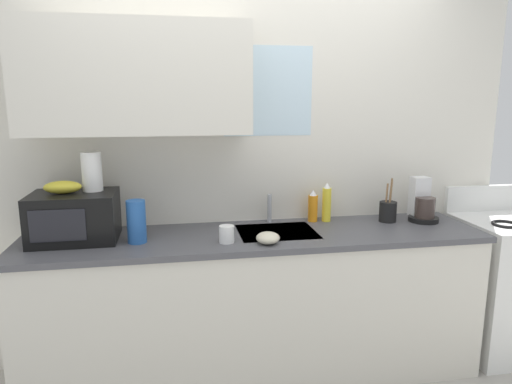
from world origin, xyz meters
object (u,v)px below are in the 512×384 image
at_px(microwave, 75,217).
at_px(dish_soap_bottle_orange, 313,207).
at_px(paper_towel_roll, 92,171).
at_px(cereal_canister, 136,222).
at_px(small_bowl, 268,238).
at_px(dish_soap_bottle_yellow, 327,203).
at_px(stove_range, 504,284).
at_px(banana_bunch, 63,187).
at_px(coffee_maker, 422,205).
at_px(mug_white, 227,234).
at_px(utensil_crock, 388,211).

bearing_deg(microwave, dish_soap_bottle_orange, 6.56).
height_order(paper_towel_roll, cereal_canister, paper_towel_roll).
height_order(paper_towel_roll, small_bowl, paper_towel_roll).
distance_m(dish_soap_bottle_yellow, cereal_canister, 1.20).
relative_size(microwave, cereal_canister, 1.94).
xyz_separation_m(microwave, dish_soap_bottle_yellow, (1.51, 0.15, -0.02)).
bearing_deg(dish_soap_bottle_orange, stove_range, -9.24).
height_order(banana_bunch, coffee_maker, banana_bunch).
distance_m(microwave, paper_towel_roll, 0.27).
xyz_separation_m(cereal_canister, small_bowl, (0.71, -0.15, -0.09)).
height_order(microwave, dish_soap_bottle_yellow, microwave).
relative_size(banana_bunch, dish_soap_bottle_orange, 0.97).
relative_size(dish_soap_bottle_orange, mug_white, 2.17).
distance_m(paper_towel_roll, utensil_crock, 1.83).
height_order(paper_towel_roll, dish_soap_bottle_orange, paper_towel_roll).
xyz_separation_m(microwave, banana_bunch, (-0.05, 0.00, 0.17)).
xyz_separation_m(stove_range, utensil_crock, (-0.81, 0.12, 0.51)).
xyz_separation_m(dish_soap_bottle_yellow, cereal_canister, (-1.17, -0.25, -0.00)).
xyz_separation_m(utensil_crock, small_bowl, (-0.85, -0.32, -0.04)).
height_order(banana_bunch, cereal_canister, banana_bunch).
bearing_deg(paper_towel_roll, dish_soap_bottle_yellow, 4.00).
xyz_separation_m(paper_towel_roll, dish_soap_bottle_orange, (1.33, 0.11, -0.28)).
relative_size(stove_range, cereal_canister, 4.56).
bearing_deg(dish_soap_bottle_yellow, cereal_canister, -168.03).
distance_m(coffee_maker, mug_white, 1.33).
height_order(stove_range, paper_towel_roll, paper_towel_roll).
bearing_deg(microwave, coffee_maker, 1.61).
distance_m(microwave, dish_soap_bottle_yellow, 1.52).
bearing_deg(microwave, utensil_crock, 2.15).
xyz_separation_m(microwave, small_bowl, (1.05, -0.25, -0.10)).
xyz_separation_m(cereal_canister, mug_white, (0.49, -0.09, -0.07)).
bearing_deg(dish_soap_bottle_orange, coffee_maker, -8.40).
relative_size(utensil_crock, small_bowl, 2.22).
height_order(paper_towel_roll, mug_white, paper_towel_roll).
distance_m(stove_range, banana_bunch, 2.86).
bearing_deg(banana_bunch, paper_towel_roll, 18.43).
distance_m(banana_bunch, paper_towel_roll, 0.18).
distance_m(dish_soap_bottle_yellow, small_bowl, 0.62).
bearing_deg(dish_soap_bottle_orange, utensil_crock, -11.04).
bearing_deg(banana_bunch, small_bowl, -12.85).
xyz_separation_m(banana_bunch, cereal_canister, (0.39, -0.10, -0.19)).
height_order(coffee_maker, small_bowl, coffee_maker).
xyz_separation_m(dish_soap_bottle_yellow, utensil_crock, (0.39, -0.08, -0.05)).
bearing_deg(dish_soap_bottle_orange, banana_bunch, -173.72).
xyz_separation_m(coffee_maker, cereal_canister, (-1.79, -0.16, 0.01)).
distance_m(dish_soap_bottle_orange, utensil_crock, 0.48).
xyz_separation_m(paper_towel_roll, utensil_crock, (1.80, 0.02, -0.31)).
relative_size(dish_soap_bottle_orange, cereal_canister, 0.87).
relative_size(cereal_canister, utensil_crock, 0.82).
relative_size(stove_range, small_bowl, 8.31).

